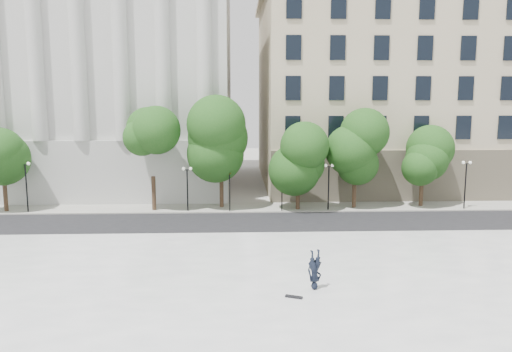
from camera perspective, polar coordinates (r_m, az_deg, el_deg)
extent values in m
plane|color=#B7B4AD|center=(22.16, 0.95, -17.11)|extent=(160.00, 160.00, 0.00)
cube|color=white|center=(24.81, 0.57, -13.62)|extent=(44.00, 22.00, 0.45)
cube|color=black|center=(39.15, -0.48, -5.56)|extent=(60.00, 8.00, 0.02)
cube|color=#AFADA1|center=(44.97, -0.70, -3.61)|extent=(60.00, 4.00, 0.12)
cube|color=#B3B3AF|center=(61.10, -17.57, 10.98)|extent=(30.00, 26.00, 25.00)
cube|color=#C0B292|center=(62.59, 17.78, 9.07)|extent=(36.00, 26.00, 21.00)
cylinder|color=black|center=(42.96, -3.02, -1.91)|extent=(0.10, 0.10, 3.50)
imported|color=black|center=(42.63, -3.05, 0.84)|extent=(0.46, 1.65, 0.66)
cylinder|color=black|center=(43.13, 2.99, -1.87)|extent=(0.10, 0.10, 3.50)
imported|color=black|center=(42.79, 3.01, 0.92)|extent=(0.95, 1.82, 0.72)
imported|color=black|center=(25.19, 6.71, -12.12)|extent=(1.21, 2.10, 0.54)
cube|color=black|center=(24.15, 4.35, -13.61)|extent=(0.84, 0.50, 0.08)
cylinder|color=#382619|center=(48.17, -26.71, -2.11)|extent=(0.36, 0.36, 2.79)
sphere|color=#184914|center=(47.67, -27.02, 2.36)|extent=(4.42, 4.42, 4.42)
cylinder|color=#382619|center=(44.34, -11.60, -2.02)|extent=(0.36, 0.36, 3.08)
sphere|color=#184914|center=(43.76, -11.77, 3.37)|extent=(3.49, 3.49, 3.49)
cylinder|color=#382619|center=(44.76, -3.96, -1.83)|extent=(0.36, 0.36, 2.97)
sphere|color=#184914|center=(44.20, -4.01, 3.32)|extent=(4.50, 4.50, 4.50)
cylinder|color=#382619|center=(44.01, 4.80, -2.39)|extent=(0.36, 0.36, 2.42)
sphere|color=#184914|center=(43.50, 4.85, 1.85)|extent=(4.18, 4.18, 4.18)
cylinder|color=#382619|center=(45.37, 11.16, -1.85)|extent=(0.36, 0.36, 2.94)
sphere|color=#184914|center=(44.82, 11.31, 3.17)|extent=(4.38, 4.38, 4.38)
cylinder|color=#382619|center=(47.63, 18.35, -1.94)|extent=(0.36, 0.36, 2.44)
sphere|color=#184914|center=(47.15, 18.54, 2.02)|extent=(3.78, 3.78, 3.78)
cylinder|color=black|center=(46.78, -24.74, -1.38)|extent=(0.12, 0.12, 4.22)
cube|color=black|center=(46.49, -24.90, 1.18)|extent=(0.60, 0.06, 0.06)
sphere|color=white|center=(46.59, -25.25, 1.30)|extent=(0.28, 0.28, 0.28)
sphere|color=white|center=(46.36, -24.57, 1.31)|extent=(0.28, 0.28, 0.28)
cylinder|color=black|center=(43.45, -7.84, -1.72)|extent=(0.12, 0.12, 3.71)
cube|color=black|center=(43.15, -7.89, 0.71)|extent=(0.60, 0.06, 0.06)
sphere|color=white|center=(43.17, -8.29, 0.84)|extent=(0.28, 0.28, 0.28)
sphere|color=white|center=(43.11, -7.49, 0.84)|extent=(0.28, 0.28, 0.28)
cylinder|color=black|center=(43.93, 8.29, -1.46)|extent=(0.12, 0.12, 3.93)
cube|color=black|center=(43.63, 8.34, 1.08)|extent=(0.60, 0.06, 0.06)
sphere|color=white|center=(43.57, 7.96, 1.21)|extent=(0.28, 0.28, 0.28)
sphere|color=white|center=(43.68, 8.73, 1.21)|extent=(0.28, 0.28, 0.28)
cylinder|color=black|center=(47.63, 22.80, -1.15)|extent=(0.12, 0.12, 4.12)
cube|color=black|center=(47.34, 22.94, 1.31)|extent=(0.60, 0.06, 0.06)
sphere|color=white|center=(47.20, 22.62, 1.43)|extent=(0.28, 0.28, 0.28)
sphere|color=white|center=(47.46, 23.28, 1.43)|extent=(0.28, 0.28, 0.28)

